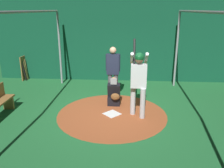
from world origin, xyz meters
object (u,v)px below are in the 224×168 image
object	(u,v)px
catcher	(114,94)
bat_rack	(25,68)
batter	(138,78)
home_plate	(112,114)
umpire	(113,70)

from	to	relation	value
catcher	bat_rack	bearing A→B (deg)	-122.32
batter	home_plate	bearing A→B (deg)	-93.59
home_plate	umpire	xyz separation A→B (m)	(-1.34, -0.06, 1.01)
batter	bat_rack	size ratio (longest dim) A/B	2.09
batter	catcher	xyz separation A→B (m)	(-0.77, -0.73, -0.78)
batter	catcher	distance (m)	1.32
catcher	home_plate	bearing A→B (deg)	-1.06
home_plate	batter	distance (m)	1.37
home_plate	catcher	xyz separation A→B (m)	(-0.72, 0.01, 0.36)
home_plate	batter	bearing A→B (deg)	86.41
home_plate	umpire	distance (m)	1.68
umpire	batter	bearing A→B (deg)	30.23
umpire	bat_rack	distance (m)	4.54
home_plate	batter	size ratio (longest dim) A/B	0.19
batter	umpire	size ratio (longest dim) A/B	1.22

